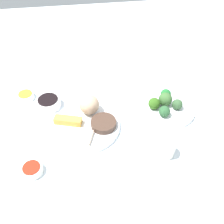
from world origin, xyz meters
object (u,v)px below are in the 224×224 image
(broccoli_plate, at_px, (166,108))
(soy_sauce_bowl, at_px, (49,103))
(sauce_ramekin_sweet_and_sour, at_px, (32,170))
(sauce_ramekin_hot_mustard, at_px, (26,96))
(main_plate, at_px, (86,126))
(teacup, at_px, (167,149))

(broccoli_plate, bearing_deg, soy_sauce_bowl, -10.87)
(sauce_ramekin_sweet_and_sour, bearing_deg, sauce_ramekin_hot_mustard, -81.75)
(main_plate, xyz_separation_m, sauce_ramekin_hot_mustard, (0.24, -0.20, 0.00))
(broccoli_plate, distance_m, sauce_ramekin_hot_mustard, 0.59)
(main_plate, distance_m, sauce_ramekin_sweet_and_sour, 0.25)
(broccoli_plate, distance_m, teacup, 0.22)
(sauce_ramekin_hot_mustard, bearing_deg, soy_sauce_bowl, 147.92)
(broccoli_plate, relative_size, teacup, 3.92)
(soy_sauce_bowl, relative_size, teacup, 1.70)
(sauce_ramekin_sweet_and_sour, xyz_separation_m, teacup, (-0.45, -0.01, 0.02))
(soy_sauce_bowl, xyz_separation_m, teacup, (-0.40, 0.30, 0.01))
(sauce_ramekin_sweet_and_sour, bearing_deg, soy_sauce_bowl, -98.11)
(main_plate, bearing_deg, teacup, 148.03)
(main_plate, xyz_separation_m, broccoli_plate, (-0.33, -0.05, -0.00))
(main_plate, height_order, teacup, teacup)
(main_plate, distance_m, broccoli_plate, 0.33)
(broccoli_plate, xyz_separation_m, sauce_ramekin_sweet_and_sour, (0.51, 0.22, 0.01))
(broccoli_plate, relative_size, soy_sauce_bowl, 2.30)
(main_plate, bearing_deg, sauce_ramekin_sweet_and_sour, 42.21)
(sauce_ramekin_hot_mustard, bearing_deg, teacup, 144.10)
(soy_sauce_bowl, height_order, sauce_ramekin_sweet_and_sour, soy_sauce_bowl)
(main_plate, distance_m, soy_sauce_bowl, 0.20)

